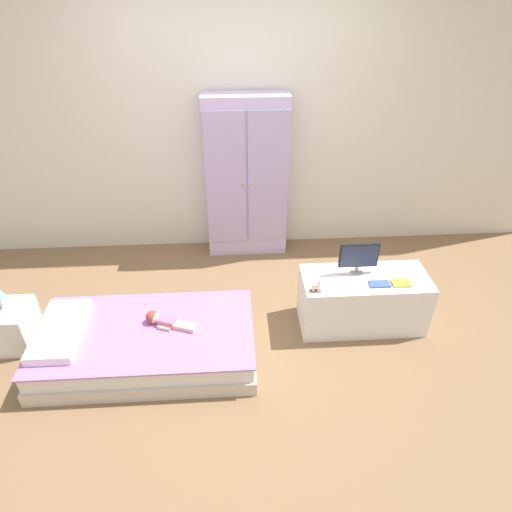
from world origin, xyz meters
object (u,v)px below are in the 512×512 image
(tv_monitor, at_px, (359,256))
(doll, at_px, (161,320))
(rocking_horse_toy, at_px, (317,286))
(wardrobe, at_px, (246,179))
(book_yellow, at_px, (401,283))
(tv_stand, at_px, (362,300))
(book_blue, at_px, (379,284))
(nightstand, at_px, (10,326))
(bed, at_px, (147,343))

(tv_monitor, bearing_deg, doll, -169.56)
(rocking_horse_toy, bearing_deg, wardrobe, 109.13)
(rocking_horse_toy, height_order, book_yellow, rocking_horse_toy)
(tv_stand, relative_size, book_blue, 6.37)
(tv_stand, relative_size, rocking_horse_toy, 9.53)
(tv_stand, xyz_separation_m, rocking_horse_toy, (-0.42, -0.15, 0.28))
(wardrobe, bearing_deg, doll, -116.85)
(tv_stand, distance_m, book_blue, 0.27)
(wardrobe, bearing_deg, nightstand, -146.60)
(tv_stand, height_order, rocking_horse_toy, rocking_horse_toy)
(doll, distance_m, tv_monitor, 1.59)
(tv_stand, xyz_separation_m, book_yellow, (0.24, -0.10, 0.24))
(doll, relative_size, rocking_horse_toy, 3.63)
(tv_stand, bearing_deg, book_yellow, -21.78)
(tv_monitor, xyz_separation_m, book_yellow, (0.31, -0.17, -0.15))
(tv_monitor, bearing_deg, nightstand, -177.04)
(nightstand, height_order, tv_monitor, tv_monitor)
(bed, height_order, tv_monitor, tv_monitor)
(bed, distance_m, book_yellow, 2.00)
(tv_stand, distance_m, book_yellow, 0.36)
(nightstand, height_order, book_yellow, book_yellow)
(doll, distance_m, wardrobe, 1.64)
(doll, relative_size, book_yellow, 2.69)
(bed, bearing_deg, wardrobe, 60.55)
(book_blue, bearing_deg, wardrobe, 126.76)
(wardrobe, bearing_deg, bed, -119.45)
(tv_monitor, distance_m, rocking_horse_toy, 0.44)
(nightstand, height_order, wardrobe, wardrobe)
(rocking_horse_toy, height_order, book_blue, rocking_horse_toy)
(nightstand, bearing_deg, tv_stand, 1.38)
(tv_stand, height_order, book_yellow, book_yellow)
(bed, xyz_separation_m, book_yellow, (1.96, 0.18, 0.34))
(nightstand, bearing_deg, book_yellow, -0.58)
(doll, distance_m, tv_stand, 1.61)
(tv_stand, xyz_separation_m, tv_monitor, (-0.06, 0.07, 0.39))
(nightstand, relative_size, tv_monitor, 1.13)
(rocking_horse_toy, relative_size, book_blue, 0.67)
(doll, height_order, book_blue, book_blue)
(rocking_horse_toy, xyz_separation_m, book_yellow, (0.67, 0.05, -0.04))
(tv_stand, distance_m, tv_monitor, 0.40)
(tv_monitor, relative_size, book_blue, 1.96)
(doll, height_order, nightstand, doll)
(doll, distance_m, book_blue, 1.68)
(wardrobe, relative_size, book_blue, 10.06)
(book_yellow, bearing_deg, book_blue, 180.00)
(bed, distance_m, rocking_horse_toy, 1.35)
(book_yellow, bearing_deg, wardrobe, 131.31)
(rocking_horse_toy, bearing_deg, tv_stand, 19.00)
(tv_monitor, xyz_separation_m, book_blue, (0.14, -0.17, -0.15))
(wardrobe, height_order, book_blue, wardrobe)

